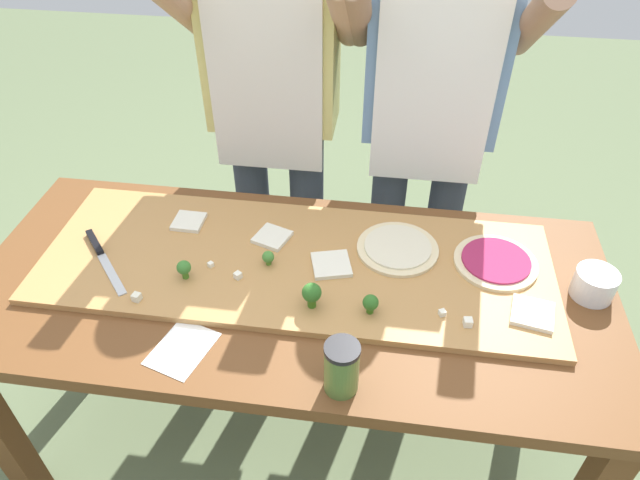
{
  "coord_description": "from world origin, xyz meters",
  "views": [
    {
      "loc": [
        0.22,
        -1.05,
        1.81
      ],
      "look_at": [
        0.07,
        0.05,
        0.87
      ],
      "focal_mm": 31.97,
      "sensor_mm": 36.0,
      "label": 1
    }
  ],
  "objects_px": {
    "broccoli_floret_front_left": "(184,268)",
    "broccoli_floret_front_right": "(371,303)",
    "cheese_crumble_c": "(137,297)",
    "recipe_note": "(182,349)",
    "chefs_knife": "(100,253)",
    "pizza_whole_cheese_artichoke": "(398,248)",
    "cheese_crumble_d": "(442,313)",
    "cook_left": "(273,95)",
    "pizza_slice_near_left": "(331,265)",
    "broccoli_floret_center_left": "(268,257)",
    "cheese_crumble_e": "(468,322)",
    "pizza_slice_center": "(272,237)",
    "flour_cup": "(594,285)",
    "sauce_jar": "(342,368)",
    "pizza_slice_far_left": "(189,221)",
    "pizza_slice_far_right": "(532,313)",
    "cheese_crumble_b": "(238,275)",
    "cheese_crumble_a": "(211,265)",
    "prep_table": "(292,308)",
    "broccoli_floret_back_mid": "(312,294)",
    "pizza_whole_beet_magenta": "(496,262)",
    "cook_right": "(430,105)"
  },
  "relations": [
    {
      "from": "pizza_slice_near_left",
      "to": "broccoli_floret_back_mid",
      "type": "distance_m",
      "value": 0.16
    },
    {
      "from": "pizza_slice_far_left",
      "to": "cheese_crumble_b",
      "type": "relative_size",
      "value": 4.93
    },
    {
      "from": "broccoli_floret_center_left",
      "to": "cook_left",
      "type": "distance_m",
      "value": 0.58
    },
    {
      "from": "cheese_crumble_a",
      "to": "recipe_note",
      "type": "distance_m",
      "value": 0.27
    },
    {
      "from": "pizza_slice_near_left",
      "to": "cook_left",
      "type": "bearing_deg",
      "value": 115.76
    },
    {
      "from": "pizza_slice_center",
      "to": "cheese_crumble_a",
      "type": "height_order",
      "value": "cheese_crumble_a"
    },
    {
      "from": "cheese_crumble_b",
      "to": "cheese_crumble_e",
      "type": "height_order",
      "value": "cheese_crumble_e"
    },
    {
      "from": "pizza_slice_far_right",
      "to": "flour_cup",
      "type": "distance_m",
      "value": 0.2
    },
    {
      "from": "pizza_whole_beet_magenta",
      "to": "broccoli_floret_back_mid",
      "type": "distance_m",
      "value": 0.51
    },
    {
      "from": "prep_table",
      "to": "chefs_knife",
      "type": "bearing_deg",
      "value": 178.36
    },
    {
      "from": "cheese_crumble_d",
      "to": "cook_left",
      "type": "xyz_separation_m",
      "value": [
        -0.54,
        0.66,
        0.22
      ]
    },
    {
      "from": "broccoli_floret_center_left",
      "to": "flour_cup",
      "type": "xyz_separation_m",
      "value": [
        0.84,
        0.02,
        -0.01
      ]
    },
    {
      "from": "broccoli_floret_back_mid",
      "to": "cheese_crumble_a",
      "type": "xyz_separation_m",
      "value": [
        -0.29,
        0.1,
        -0.04
      ]
    },
    {
      "from": "pizza_slice_far_left",
      "to": "pizza_slice_near_left",
      "type": "height_order",
      "value": "same"
    },
    {
      "from": "pizza_slice_center",
      "to": "recipe_note",
      "type": "bearing_deg",
      "value": -108.44
    },
    {
      "from": "pizza_whole_beet_magenta",
      "to": "cheese_crumble_c",
      "type": "bearing_deg",
      "value": -163.82
    },
    {
      "from": "flour_cup",
      "to": "cheese_crumble_d",
      "type": "bearing_deg",
      "value": -159.62
    },
    {
      "from": "broccoli_floret_front_left",
      "to": "pizza_slice_near_left",
      "type": "bearing_deg",
      "value": 14.33
    },
    {
      "from": "chefs_knife",
      "to": "recipe_note",
      "type": "height_order",
      "value": "chefs_knife"
    },
    {
      "from": "pizza_whole_cheese_artichoke",
      "to": "pizza_slice_far_left",
      "type": "distance_m",
      "value": 0.61
    },
    {
      "from": "cheese_crumble_d",
      "to": "cheese_crumble_e",
      "type": "relative_size",
      "value": 0.74
    },
    {
      "from": "cheese_crumble_a",
      "to": "cheese_crumble_d",
      "type": "distance_m",
      "value": 0.61
    },
    {
      "from": "broccoli_floret_center_left",
      "to": "cheese_crumble_e",
      "type": "bearing_deg",
      "value": -15.77
    },
    {
      "from": "cheese_crumble_b",
      "to": "pizza_whole_cheese_artichoke",
      "type": "bearing_deg",
      "value": 22.42
    },
    {
      "from": "broccoli_floret_front_right",
      "to": "cheese_crumble_a",
      "type": "height_order",
      "value": "broccoli_floret_front_right"
    },
    {
      "from": "pizza_slice_near_left",
      "to": "broccoli_floret_front_right",
      "type": "height_order",
      "value": "broccoli_floret_front_right"
    },
    {
      "from": "cheese_crumble_c",
      "to": "chefs_knife",
      "type": "bearing_deg",
      "value": 137.65
    },
    {
      "from": "broccoli_floret_front_left",
      "to": "broccoli_floret_front_right",
      "type": "bearing_deg",
      "value": -6.42
    },
    {
      "from": "pizza_whole_beet_magenta",
      "to": "broccoli_floret_center_left",
      "type": "height_order",
      "value": "broccoli_floret_center_left"
    },
    {
      "from": "flour_cup",
      "to": "cheese_crumble_b",
      "type": "bearing_deg",
      "value": -174.66
    },
    {
      "from": "flour_cup",
      "to": "cheese_crumble_a",
      "type": "bearing_deg",
      "value": -176.98
    },
    {
      "from": "cheese_crumble_c",
      "to": "cook_right",
      "type": "xyz_separation_m",
      "value": [
        0.7,
        0.72,
        0.21
      ]
    },
    {
      "from": "pizza_slice_center",
      "to": "chefs_knife",
      "type": "bearing_deg",
      "value": -163.97
    },
    {
      "from": "pizza_slice_center",
      "to": "broccoli_floret_front_right",
      "type": "xyz_separation_m",
      "value": [
        0.29,
        -0.24,
        0.03
      ]
    },
    {
      "from": "cheese_crumble_a",
      "to": "recipe_note",
      "type": "xyz_separation_m",
      "value": [
        0.01,
        -0.26,
        -0.02
      ]
    },
    {
      "from": "cheese_crumble_d",
      "to": "cook_left",
      "type": "bearing_deg",
      "value": 129.36
    },
    {
      "from": "pizza_slice_far_right",
      "to": "broccoli_floret_front_right",
      "type": "relative_size",
      "value": 1.86
    },
    {
      "from": "cheese_crumble_c",
      "to": "recipe_note",
      "type": "bearing_deg",
      "value": -37.81
    },
    {
      "from": "chefs_knife",
      "to": "broccoli_floret_front_left",
      "type": "relative_size",
      "value": 4.26
    },
    {
      "from": "pizza_slice_near_left",
      "to": "broccoli_floret_front_left",
      "type": "bearing_deg",
      "value": -165.67
    },
    {
      "from": "flour_cup",
      "to": "sauce_jar",
      "type": "relative_size",
      "value": 0.79
    },
    {
      "from": "pizza_whole_beet_magenta",
      "to": "cheese_crumble_d",
      "type": "xyz_separation_m",
      "value": [
        -0.15,
        -0.21,
        0.0
      ]
    },
    {
      "from": "chefs_knife",
      "to": "broccoli_floret_front_left",
      "type": "height_order",
      "value": "broccoli_floret_front_left"
    },
    {
      "from": "pizza_slice_center",
      "to": "sauce_jar",
      "type": "bearing_deg",
      "value": -61.43
    },
    {
      "from": "prep_table",
      "to": "pizza_slice_far_left",
      "type": "relative_size",
      "value": 19.81
    },
    {
      "from": "sauce_jar",
      "to": "recipe_note",
      "type": "bearing_deg",
      "value": 172.23
    },
    {
      "from": "pizza_whole_cheese_artichoke",
      "to": "recipe_note",
      "type": "bearing_deg",
      "value": -140.48
    },
    {
      "from": "pizza_slice_far_right",
      "to": "cheese_crumble_d",
      "type": "xyz_separation_m",
      "value": [
        -0.22,
        -0.03,
        0.0
      ]
    },
    {
      "from": "chefs_knife",
      "to": "pizza_whole_cheese_artichoke",
      "type": "distance_m",
      "value": 0.81
    },
    {
      "from": "cheese_crumble_e",
      "to": "cook_right",
      "type": "xyz_separation_m",
      "value": [
        -0.11,
        0.69,
        0.21
      ]
    }
  ]
}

